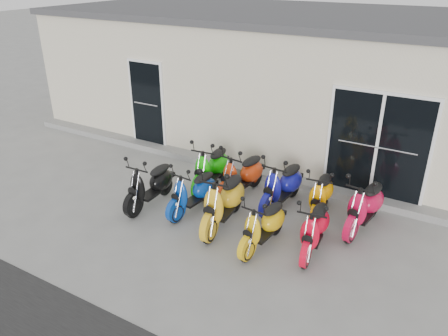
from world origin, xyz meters
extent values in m
plane|color=gray|center=(0.00, 0.00, 0.00)|extent=(80.00, 80.00, 0.00)
cube|color=beige|center=(0.00, 5.20, 1.60)|extent=(14.00, 6.00, 3.20)
cube|color=#3F3F42|center=(0.00, 5.20, 3.28)|extent=(14.20, 6.20, 0.16)
cube|color=gray|center=(0.00, 2.02, 0.07)|extent=(14.00, 0.40, 0.15)
cube|color=black|center=(-3.20, 2.17, 1.26)|extent=(1.07, 0.08, 2.22)
cube|color=black|center=(2.60, 2.17, 1.26)|extent=(2.02, 0.08, 2.22)
camera|label=1|loc=(3.98, -6.27, 4.48)|focal=35.00mm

